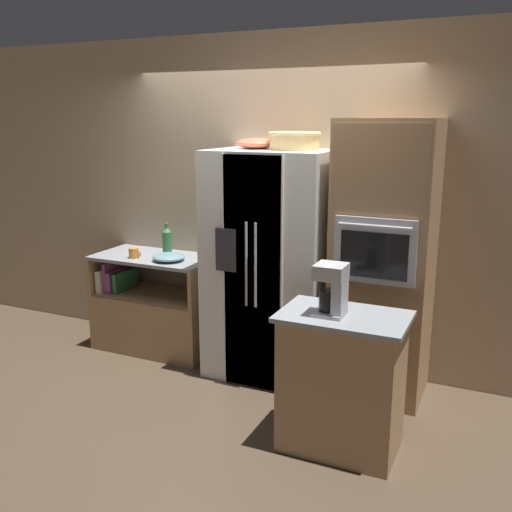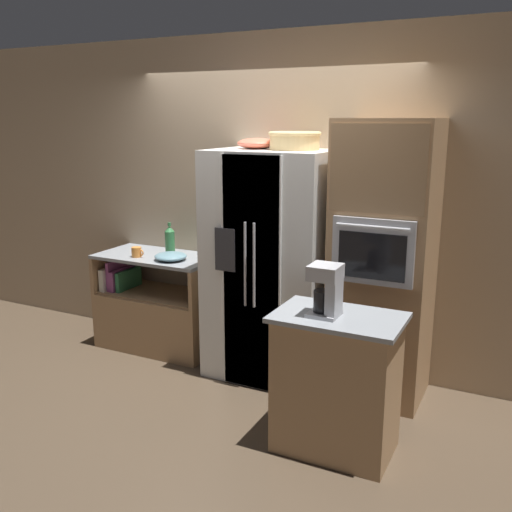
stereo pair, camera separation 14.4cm
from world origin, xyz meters
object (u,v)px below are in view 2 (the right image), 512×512
object	(u,v)px
coffee_maker	(328,289)
bottle_tall	(170,240)
mug	(137,252)
fruit_bowl	(257,143)
refrigerator	(270,266)
wall_oven	(383,262)
wicker_basket	(295,140)
mixing_bowl	(171,256)

from	to	relation	value
coffee_maker	bottle_tall	bearing A→B (deg)	150.98
mug	coffee_maker	xyz separation A→B (m)	(2.10, -0.82, 0.16)
fruit_bowl	coffee_maker	world-z (taller)	fruit_bowl
refrigerator	wall_oven	size ratio (longest dim) A/B	0.89
wall_oven	mug	xyz separation A→B (m)	(-2.20, -0.13, -0.13)
refrigerator	coffee_maker	xyz separation A→B (m)	(0.81, -0.90, 0.16)
coffee_maker	mug	bearing A→B (deg)	158.75
bottle_tall	wicker_basket	bearing A→B (deg)	-4.33
wall_oven	fruit_bowl	xyz separation A→B (m)	(-1.07, 0.03, 0.85)
fruit_bowl	refrigerator	bearing A→B (deg)	-25.72
coffee_maker	fruit_bowl	bearing A→B (deg)	134.77
wall_oven	coffee_maker	world-z (taller)	wall_oven
refrigerator	mixing_bowl	size ratio (longest dim) A/B	6.56
mug	mixing_bowl	distance (m)	0.34
refrigerator	fruit_bowl	world-z (taller)	fruit_bowl
wall_oven	mixing_bowl	size ratio (longest dim) A/B	7.41
refrigerator	wall_oven	distance (m)	0.92
mug	mixing_bowl	bearing A→B (deg)	6.61
refrigerator	mug	xyz separation A→B (m)	(-1.29, -0.08, -0.00)
mug	fruit_bowl	bearing A→B (deg)	8.00
refrigerator	mixing_bowl	bearing A→B (deg)	-177.44
bottle_tall	mixing_bowl	bearing A→B (deg)	-54.41
wall_oven	refrigerator	bearing A→B (deg)	-177.12
wicker_basket	mixing_bowl	world-z (taller)	wicker_basket
wicker_basket	coffee_maker	xyz separation A→B (m)	(0.64, -0.96, -0.85)
fruit_bowl	bottle_tall	world-z (taller)	fruit_bowl
mixing_bowl	coffee_maker	xyz separation A→B (m)	(1.76, -0.85, 0.17)
wall_oven	bottle_tall	bearing A→B (deg)	176.81
mixing_bowl	bottle_tall	bearing A→B (deg)	125.59
refrigerator	bottle_tall	distance (m)	1.11
mug	coffee_maker	distance (m)	2.25
fruit_bowl	mixing_bowl	world-z (taller)	fruit_bowl
refrigerator	coffee_maker	bearing A→B (deg)	-48.05
bottle_tall	mug	xyz separation A→B (m)	(-0.20, -0.24, -0.09)
fruit_bowl	mug	distance (m)	1.50
wall_oven	bottle_tall	xyz separation A→B (m)	(-2.00, 0.11, -0.04)
wicker_basket	fruit_bowl	world-z (taller)	wicker_basket
wall_oven	mixing_bowl	distance (m)	1.87
wall_oven	wicker_basket	world-z (taller)	wall_oven
wall_oven	coffee_maker	bearing A→B (deg)	-96.12
refrigerator	fruit_bowl	size ratio (longest dim) A/B	5.83
bottle_tall	mug	bearing A→B (deg)	-129.37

